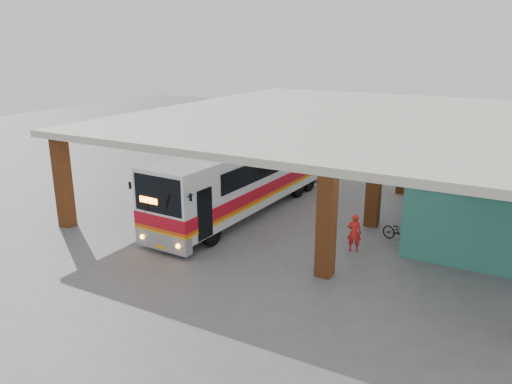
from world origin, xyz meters
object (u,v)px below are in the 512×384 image
at_px(pedestrian, 354,233).
at_px(red_chair, 417,210).
at_px(coach_bus, 244,177).
at_px(motorcycle, 401,232).

height_order(pedestrian, red_chair, pedestrian).
bearing_deg(red_chair, pedestrian, -111.39).
relative_size(coach_bus, motorcycle, 7.30).
height_order(motorcycle, red_chair, motorcycle).
xyz_separation_m(coach_bus, red_chair, (7.83, 3.54, -1.50)).
height_order(coach_bus, motorcycle, coach_bus).
relative_size(coach_bus, red_chair, 16.83).
relative_size(pedestrian, red_chair, 2.08).
bearing_deg(pedestrian, red_chair, -115.72).
distance_m(motorcycle, red_chair, 3.71).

